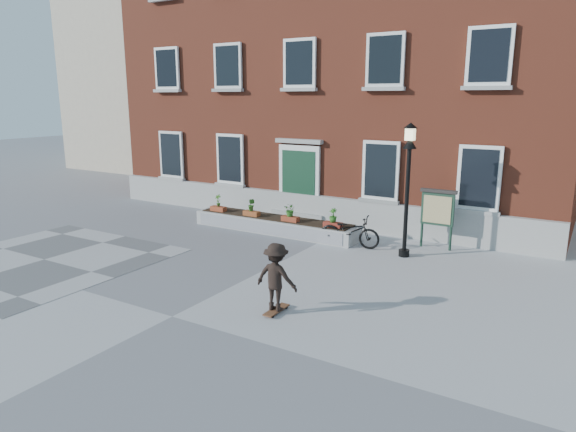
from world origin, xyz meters
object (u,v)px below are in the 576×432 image
Objects in this scene: bicycle at (350,231)px; skateboarder at (276,277)px; lamp_post at (408,172)px; notice_board at (438,209)px.

bicycle is 5.56m from skateboarder.
bicycle is at bearing 178.09° from lamp_post.
bicycle is 1.03× the size of notice_board.
lamp_post is 2.49× the size of skateboarder.
lamp_post is at bearing 79.15° from skateboarder.
skateboarder is (0.77, -5.49, 0.31)m from bicycle.
bicycle is at bearing 97.98° from skateboarder.
lamp_post reaches higher than notice_board.
lamp_post reaches higher than skateboarder.
lamp_post reaches higher than bicycle.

